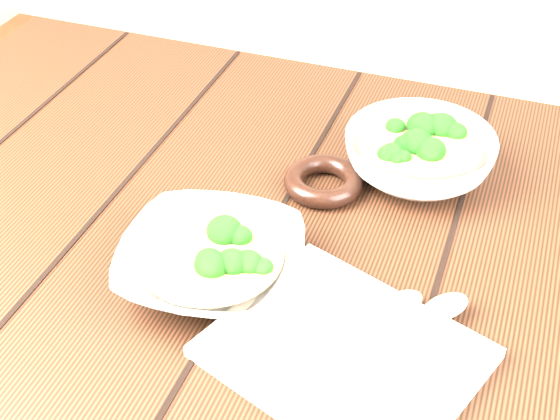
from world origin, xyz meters
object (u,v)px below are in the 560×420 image
at_px(table, 284,308).
at_px(soup_bowl_front, 211,262).
at_px(trivet, 324,181).
at_px(napkin, 344,352).
at_px(soup_bowl_back, 419,154).

bearing_deg(table, soup_bowl_front, -116.32).
height_order(trivet, napkin, trivet).
bearing_deg(soup_bowl_back, soup_bowl_front, -122.22).
bearing_deg(trivet, table, -99.12).
bearing_deg(soup_bowl_back, trivet, -146.28).
distance_m(soup_bowl_back, trivet, 0.12).
bearing_deg(table, soup_bowl_back, 54.67).
bearing_deg(napkin, table, 147.02).
bearing_deg(trivet, napkin, -68.27).
relative_size(table, trivet, 12.27).
height_order(table, napkin, napkin).
relative_size(soup_bowl_front, soup_bowl_back, 1.06).
distance_m(table, napkin, 0.23).
xyz_separation_m(table, soup_bowl_back, (0.12, 0.17, 0.15)).
relative_size(soup_bowl_front, trivet, 2.19).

